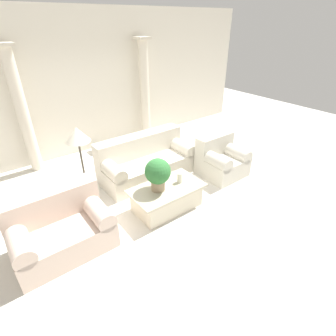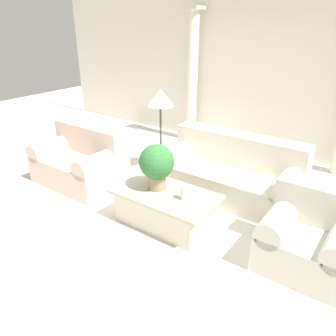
# 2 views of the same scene
# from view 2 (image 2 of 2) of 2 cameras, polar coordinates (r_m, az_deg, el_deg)

# --- Properties ---
(ground_plane) EXTENTS (16.00, 16.00, 0.00)m
(ground_plane) POSITION_cam_2_polar(r_m,az_deg,el_deg) (4.54, 1.27, -6.52)
(ground_plane) COLOR silver
(wall_back) EXTENTS (10.00, 0.06, 3.20)m
(wall_back) POSITION_cam_2_polar(r_m,az_deg,el_deg) (6.40, 16.23, 16.95)
(wall_back) COLOR silver
(wall_back) RESTS_ON ground_plane
(sofa_long) EXTENTS (1.95, 0.88, 0.86)m
(sofa_long) POSITION_cam_2_polar(r_m,az_deg,el_deg) (4.75, 10.92, -0.79)
(sofa_long) COLOR beige
(sofa_long) RESTS_ON ground_plane
(loveseat) EXTENTS (1.33, 0.88, 0.86)m
(loveseat) POSITION_cam_2_polar(r_m,az_deg,el_deg) (5.24, -14.79, 1.36)
(loveseat) COLOR beige
(loveseat) RESTS_ON ground_plane
(coffee_table) EXTENTS (1.26, 0.72, 0.43)m
(coffee_table) POSITION_cam_2_polar(r_m,az_deg,el_deg) (4.07, -0.49, -6.89)
(coffee_table) COLOR beige
(coffee_table) RESTS_ON ground_plane
(potted_plant) EXTENTS (0.43, 0.43, 0.57)m
(potted_plant) POSITION_cam_2_polar(r_m,az_deg,el_deg) (3.93, -1.99, 0.72)
(potted_plant) COLOR #937F60
(potted_plant) RESTS_ON coffee_table
(pillar_candle) EXTENTS (0.09, 0.09, 0.19)m
(pillar_candle) POSITION_cam_2_polar(r_m,az_deg,el_deg) (3.77, 2.83, -4.29)
(pillar_candle) COLOR silver
(pillar_candle) RESTS_ON coffee_table
(floor_lamp) EXTENTS (0.42, 0.42, 1.37)m
(floor_lamp) POSITION_cam_2_polar(r_m,az_deg,el_deg) (5.15, -1.33, 11.58)
(floor_lamp) COLOR #4C473D
(floor_lamp) RESTS_ON ground_plane
(column_left) EXTENTS (0.33, 0.33, 2.56)m
(column_left) POSITION_cam_2_polar(r_m,az_deg,el_deg) (6.75, 4.11, 15.66)
(column_left) COLOR beige
(column_left) RESTS_ON ground_plane
(armchair) EXTENTS (0.88, 0.83, 0.83)m
(armchair) POSITION_cam_2_polar(r_m,az_deg,el_deg) (3.67, 23.55, -10.68)
(armchair) COLOR beige
(armchair) RESTS_ON ground_plane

